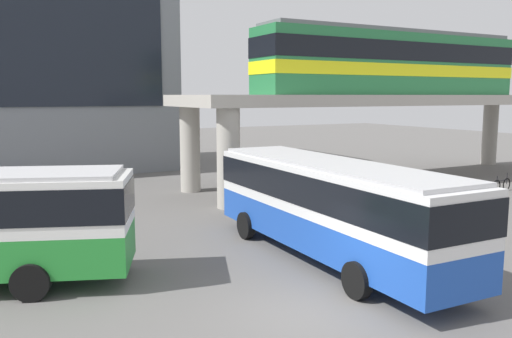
{
  "coord_description": "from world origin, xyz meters",
  "views": [
    {
      "loc": [
        -7.02,
        -10.2,
        5.28
      ],
      "look_at": [
        3.44,
        9.29,
        2.2
      ],
      "focal_mm": 37.05,
      "sensor_mm": 36.0,
      "label": 1
    }
  ],
  "objects_px": {
    "bus_main": "(329,199)",
    "bicycle_black": "(502,185)",
    "train": "(392,62)",
    "bicycle_green": "(393,194)"
  },
  "relations": [
    {
      "from": "bus_main",
      "to": "bicycle_black",
      "type": "bearing_deg",
      "value": 19.21
    },
    {
      "from": "train",
      "to": "bus_main",
      "type": "xyz_separation_m",
      "value": [
        -12.74,
        -11.25,
        -5.3
      ]
    },
    {
      "from": "train",
      "to": "bicycle_black",
      "type": "bearing_deg",
      "value": -62.15
    },
    {
      "from": "train",
      "to": "bicycle_black",
      "type": "xyz_separation_m",
      "value": [
        3.04,
        -5.75,
        -6.93
      ]
    },
    {
      "from": "train",
      "to": "bicycle_green",
      "type": "xyz_separation_m",
      "value": [
        -4.16,
        -4.93,
        -6.93
      ]
    },
    {
      "from": "train",
      "to": "bicycle_black",
      "type": "distance_m",
      "value": 9.5
    },
    {
      "from": "train",
      "to": "bicycle_green",
      "type": "distance_m",
      "value": 9.47
    },
    {
      "from": "bus_main",
      "to": "bicycle_green",
      "type": "height_order",
      "value": "bus_main"
    },
    {
      "from": "train",
      "to": "bus_main",
      "type": "distance_m",
      "value": 17.81
    },
    {
      "from": "bus_main",
      "to": "bicycle_green",
      "type": "relative_size",
      "value": 6.26
    }
  ]
}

